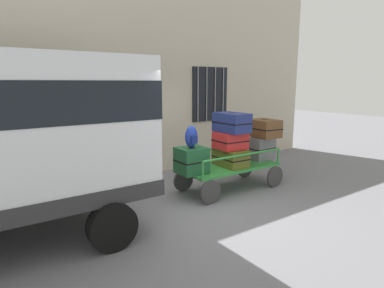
{
  "coord_description": "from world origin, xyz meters",
  "views": [
    {
      "loc": [
        -3.54,
        -4.91,
        2.33
      ],
      "look_at": [
        0.11,
        0.31,
        1.12
      ],
      "focal_mm": 30.53,
      "sensor_mm": 36.0,
      "label": 1
    }
  ],
  "objects_px": {
    "luggage_cart": "(230,171)",
    "suitcase_center_bottom": "(262,148)",
    "suitcase_midleft_bottom": "(230,157)",
    "suitcase_midleft_middle": "(230,140)",
    "suitcase_midleft_top": "(232,122)",
    "suitcase_center_middle": "(264,128)",
    "suitcase_left_bottom": "(192,160)",
    "backpack": "(191,137)"
  },
  "relations": [
    {
      "from": "suitcase_midleft_middle",
      "to": "suitcase_center_middle",
      "type": "distance_m",
      "value": 1.05
    },
    {
      "from": "luggage_cart",
      "to": "backpack",
      "type": "height_order",
      "value": "backpack"
    },
    {
      "from": "suitcase_left_bottom",
      "to": "suitcase_center_middle",
      "type": "xyz_separation_m",
      "value": [
        2.06,
        -0.01,
        0.49
      ]
    },
    {
      "from": "suitcase_left_bottom",
      "to": "suitcase_midleft_top",
      "type": "bearing_deg",
      "value": -1.26
    },
    {
      "from": "suitcase_midleft_middle",
      "to": "suitcase_midleft_top",
      "type": "bearing_deg",
      "value": -90.0
    },
    {
      "from": "suitcase_midleft_top",
      "to": "suitcase_midleft_bottom",
      "type": "bearing_deg",
      "value": 90.0
    },
    {
      "from": "suitcase_midleft_top",
      "to": "luggage_cart",
      "type": "bearing_deg",
      "value": 90.0
    },
    {
      "from": "suitcase_midleft_middle",
      "to": "suitcase_center_bottom",
      "type": "distance_m",
      "value": 1.07
    },
    {
      "from": "suitcase_left_bottom",
      "to": "suitcase_midleft_top",
      "type": "xyz_separation_m",
      "value": [
        1.03,
        -0.02,
        0.7
      ]
    },
    {
      "from": "suitcase_midleft_bottom",
      "to": "suitcase_midleft_top",
      "type": "xyz_separation_m",
      "value": [
        0.0,
        -0.01,
        0.77
      ]
    },
    {
      "from": "suitcase_center_middle",
      "to": "suitcase_center_bottom",
      "type": "bearing_deg",
      "value": 90.0
    },
    {
      "from": "suitcase_center_middle",
      "to": "suitcase_midleft_bottom",
      "type": "bearing_deg",
      "value": 179.95
    },
    {
      "from": "suitcase_midleft_top",
      "to": "suitcase_center_middle",
      "type": "height_order",
      "value": "suitcase_midleft_top"
    },
    {
      "from": "luggage_cart",
      "to": "suitcase_left_bottom",
      "type": "distance_m",
      "value": 1.1
    },
    {
      "from": "suitcase_midleft_middle",
      "to": "backpack",
      "type": "xyz_separation_m",
      "value": [
        -1.06,
        -0.05,
        0.18
      ]
    },
    {
      "from": "suitcase_center_bottom",
      "to": "suitcase_left_bottom",
      "type": "bearing_deg",
      "value": -179.47
    },
    {
      "from": "suitcase_left_bottom",
      "to": "backpack",
      "type": "height_order",
      "value": "backpack"
    },
    {
      "from": "luggage_cart",
      "to": "suitcase_center_middle",
      "type": "bearing_deg",
      "value": -0.14
    },
    {
      "from": "luggage_cart",
      "to": "suitcase_midleft_top",
      "type": "xyz_separation_m",
      "value": [
        -0.0,
        -0.01,
        1.08
      ]
    },
    {
      "from": "suitcase_midleft_bottom",
      "to": "suitcase_center_middle",
      "type": "distance_m",
      "value": 1.17
    },
    {
      "from": "suitcase_midleft_top",
      "to": "backpack",
      "type": "relative_size",
      "value": 1.74
    },
    {
      "from": "suitcase_center_middle",
      "to": "suitcase_left_bottom",
      "type": "bearing_deg",
      "value": 179.66
    },
    {
      "from": "suitcase_midleft_top",
      "to": "suitcase_center_bottom",
      "type": "height_order",
      "value": "suitcase_midleft_top"
    },
    {
      "from": "suitcase_center_bottom",
      "to": "suitcase_midleft_top",
      "type": "bearing_deg",
      "value": -177.68
    },
    {
      "from": "suitcase_left_bottom",
      "to": "suitcase_midleft_middle",
      "type": "bearing_deg",
      "value": 0.56
    },
    {
      "from": "suitcase_midleft_bottom",
      "to": "suitcase_center_middle",
      "type": "bearing_deg",
      "value": -0.05
    },
    {
      "from": "suitcase_midleft_bottom",
      "to": "suitcase_midleft_top",
      "type": "distance_m",
      "value": 0.77
    },
    {
      "from": "suitcase_center_bottom",
      "to": "suitcase_center_middle",
      "type": "height_order",
      "value": "suitcase_center_middle"
    },
    {
      "from": "luggage_cart",
      "to": "suitcase_center_bottom",
      "type": "bearing_deg",
      "value": 1.59
    },
    {
      "from": "suitcase_midleft_middle",
      "to": "backpack",
      "type": "height_order",
      "value": "backpack"
    },
    {
      "from": "suitcase_midleft_bottom",
      "to": "suitcase_midleft_middle",
      "type": "xyz_separation_m",
      "value": [
        -0.0,
        0.02,
        0.38
      ]
    },
    {
      "from": "luggage_cart",
      "to": "suitcase_midleft_middle",
      "type": "relative_size",
      "value": 3.64
    },
    {
      "from": "suitcase_midleft_bottom",
      "to": "suitcase_left_bottom",
      "type": "bearing_deg",
      "value": 179.37
    },
    {
      "from": "suitcase_midleft_middle",
      "to": "suitcase_center_bottom",
      "type": "xyz_separation_m",
      "value": [
        1.03,
        0.01,
        -0.3
      ]
    },
    {
      "from": "suitcase_midleft_bottom",
      "to": "suitcase_midleft_middle",
      "type": "height_order",
      "value": "suitcase_midleft_middle"
    },
    {
      "from": "luggage_cart",
      "to": "suitcase_midleft_bottom",
      "type": "bearing_deg",
      "value": -90.0
    },
    {
      "from": "suitcase_center_bottom",
      "to": "suitcase_center_middle",
      "type": "xyz_separation_m",
      "value": [
        0.0,
        -0.03,
        0.48
      ]
    },
    {
      "from": "luggage_cart",
      "to": "suitcase_center_bottom",
      "type": "xyz_separation_m",
      "value": [
        1.03,
        0.03,
        0.39
      ]
    },
    {
      "from": "suitcase_midleft_middle",
      "to": "backpack",
      "type": "distance_m",
      "value": 1.08
    },
    {
      "from": "suitcase_center_middle",
      "to": "backpack",
      "type": "relative_size",
      "value": 1.61
    },
    {
      "from": "suitcase_left_bottom",
      "to": "suitcase_midleft_bottom",
      "type": "xyz_separation_m",
      "value": [
        1.03,
        -0.01,
        -0.07
      ]
    },
    {
      "from": "suitcase_midleft_bottom",
      "to": "suitcase_midleft_middle",
      "type": "bearing_deg",
      "value": 90.0
    }
  ]
}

